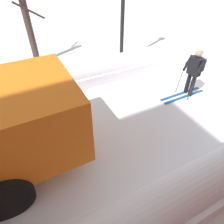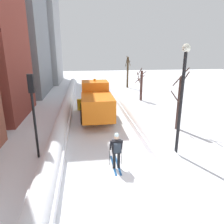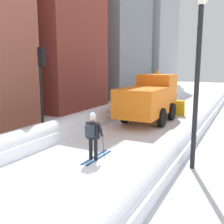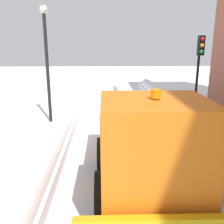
{
  "view_description": "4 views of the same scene",
  "coord_description": "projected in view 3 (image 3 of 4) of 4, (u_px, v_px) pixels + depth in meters",
  "views": [
    {
      "loc": [
        -3.95,
        6.45,
        4.31
      ],
      "look_at": [
        -0.69,
        4.77,
        1.23
      ],
      "focal_mm": 32.26,
      "sensor_mm": 36.0,
      "label": 1
    },
    {
      "loc": [
        -1.15,
        -7.34,
        5.4
      ],
      "look_at": [
        0.66,
        5.41,
        1.5
      ],
      "focal_mm": 32.66,
      "sensor_mm": 36.0,
      "label": 2
    },
    {
      "loc": [
        5.16,
        -6.8,
        3.49
      ],
      "look_at": [
        -0.87,
        4.8,
        1.14
      ],
      "focal_mm": 41.81,
      "sensor_mm": 36.0,
      "label": 3
    },
    {
      "loc": [
        0.85,
        14.87,
        4.0
      ],
      "look_at": [
        0.52,
        3.9,
        1.0
      ],
      "focal_mm": 40.74,
      "sensor_mm": 36.0,
      "label": 4
    }
  ],
  "objects": [
    {
      "name": "building_brick_mid",
      "position": [
        55.0,
        34.0,
        21.09
      ],
      "size": [
        6.17,
        7.07,
        11.93
      ],
      "color": "brown",
      "rests_on": "ground"
    },
    {
      "name": "traffic_light_pole",
      "position": [
        42.0,
        75.0,
        12.47
      ],
      "size": [
        0.28,
        0.42,
        4.33
      ],
      "color": "black",
      "rests_on": "ground"
    },
    {
      "name": "building_tower_distant",
      "position": [
        143.0,
        32.0,
        38.11
      ],
      "size": [
        8.18,
        9.62,
        16.42
      ],
      "color": "#9EA0A5",
      "rests_on": "ground"
    },
    {
      "name": "snowbank_right",
      "position": [
        202.0,
        116.0,
        16.3
      ],
      "size": [
        1.1,
        36.0,
        0.9
      ],
      "color": "white",
      "rests_on": "ground"
    },
    {
      "name": "ground_plane",
      "position": [
        159.0,
        118.0,
        17.63
      ],
      "size": [
        80.0,
        80.0,
        0.0
      ],
      "primitive_type": "plane",
      "color": "white"
    },
    {
      "name": "plow_truck",
      "position": [
        150.0,
        98.0,
        16.16
      ],
      "size": [
        3.2,
        5.98,
        3.12
      ],
      "color": "orange",
      "rests_on": "ground"
    },
    {
      "name": "skier",
      "position": [
        93.0,
        134.0,
        9.57
      ],
      "size": [
        0.62,
        1.8,
        1.81
      ],
      "color": "black",
      "rests_on": "ground"
    },
    {
      "name": "snowbank_left",
      "position": [
        122.0,
        109.0,
        18.82
      ],
      "size": [
        1.1,
        36.0,
        0.94
      ],
      "color": "white",
      "rests_on": "ground"
    },
    {
      "name": "street_lamp",
      "position": [
        198.0,
        63.0,
        8.36
      ],
      "size": [
        0.4,
        0.4,
        5.71
      ],
      "color": "black",
      "rests_on": "ground"
    },
    {
      "name": "building_concrete_far",
      "position": [
        111.0,
        1.0,
        28.99
      ],
      "size": [
        6.69,
        9.41,
        20.97
      ],
      "color": "gray",
      "rests_on": "ground"
    }
  ]
}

